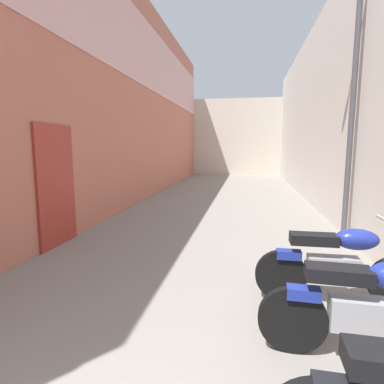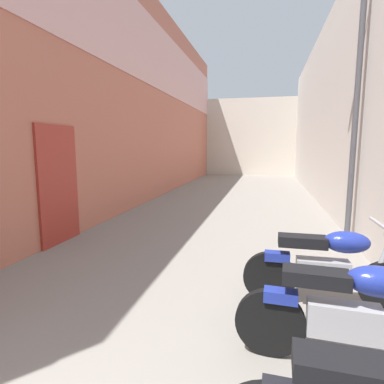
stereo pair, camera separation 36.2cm
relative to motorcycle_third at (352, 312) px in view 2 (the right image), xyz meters
The scene contains 7 objects.
ground_plane 5.50m from the motorcycle_third, 108.90° to the left, with size 36.58×36.58×0.00m, color gray.
building_left 9.01m from the motorcycle_third, 123.29° to the left, with size 0.45×20.58×6.75m.
building_right 7.64m from the motorcycle_third, 80.98° to the left, with size 0.45×20.58×5.69m.
building_far_end 18.65m from the motorcycle_third, 95.49° to the left, with size 8.43×2.00×4.73m, color beige.
motorcycle_third is the anchor object (origin of this frame).
motorcycle_fourth 1.03m from the motorcycle_third, 90.00° to the left, with size 1.85×0.58×1.04m.
street_lamp 4.32m from the motorcycle_third, 79.01° to the left, with size 0.79×0.18×4.74m.
Camera 2 is at (1.07, 0.52, 1.82)m, focal length 29.48 mm.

